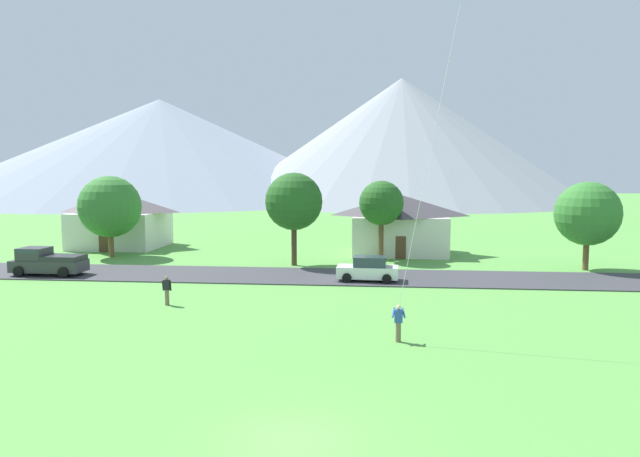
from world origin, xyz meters
name	(u,v)px	position (x,y,z in m)	size (l,w,h in m)	color
ground_plane	(292,440)	(0.00, 0.00, 0.00)	(400.00, 400.00, 0.00)	#569942
road_strip	(343,277)	(0.00, 25.39, 0.04)	(160.00, 6.69, 0.08)	#38383D
mountain_central_ridge	(161,149)	(-59.23, 144.48, 14.08)	(124.58, 124.58, 28.16)	gray
mountain_west_ridge	(401,140)	(8.48, 135.15, 15.76)	(91.83, 91.83, 31.52)	#8E939E
house_leftmost	(120,219)	(-23.39, 39.92, 2.86)	(8.93, 7.99, 5.52)	silver
house_left_center	(399,223)	(4.46, 37.85, 2.85)	(9.17, 7.06, 5.51)	silver
tree_near_left	(110,207)	(-21.21, 33.28, 4.51)	(5.47, 5.47, 7.25)	brown
tree_left_of_center	(294,202)	(-4.30, 30.29, 5.19)	(4.64, 4.64, 7.53)	#4C3823
tree_center	(381,203)	(2.73, 33.52, 4.91)	(3.78, 3.78, 6.84)	brown
tree_right_of_center	(588,214)	(18.48, 30.29, 4.38)	(4.91, 4.91, 6.85)	brown
parked_car_white_west_end	(368,269)	(1.80, 23.89, 0.87)	(4.28, 2.23, 1.68)	white
pickup_truck_charcoal_west_side	(47,261)	(-21.59, 23.84, 1.06)	(5.23, 2.38, 1.99)	#333338
watcher_person	(167,290)	(-9.50, 15.69, 0.88)	(0.56, 0.24, 1.68)	#70604C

